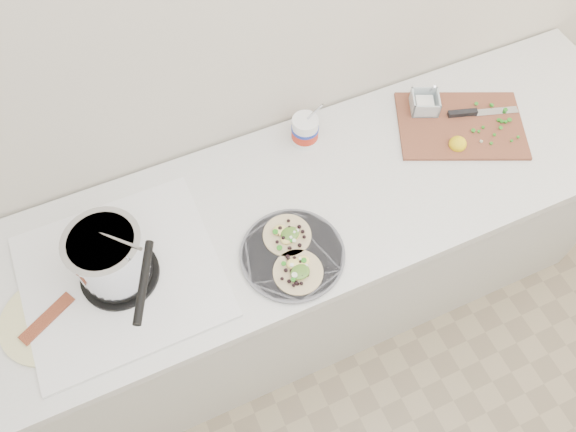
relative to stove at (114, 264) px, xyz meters
name	(u,v)px	position (x,y,z in m)	size (l,w,h in m)	color
counter	(306,258)	(0.63, 0.04, -0.54)	(2.44, 0.66, 0.90)	silver
stove	(114,264)	(0.00, 0.00, 0.00)	(0.56, 0.52, 0.27)	silver
taco_plate	(292,253)	(0.49, -0.14, -0.07)	(0.32, 0.32, 0.04)	#58585F
tub	(306,128)	(0.71, 0.24, -0.02)	(0.09, 0.09, 0.21)	white
cutboard	(459,121)	(1.22, 0.09, -0.07)	(0.51, 0.44, 0.07)	brown
bacon_plate	(48,320)	(-0.22, -0.05, -0.08)	(0.27, 0.27, 0.02)	#CDC88A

